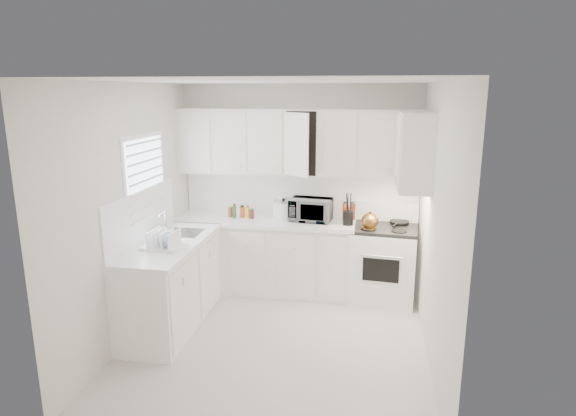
% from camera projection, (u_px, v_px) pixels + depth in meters
% --- Properties ---
extents(floor, '(3.20, 3.20, 0.00)m').
position_uv_depth(floor, '(277.00, 342.00, 5.05)').
color(floor, beige).
rests_on(floor, ground).
extents(ceiling, '(3.20, 3.20, 0.00)m').
position_uv_depth(ceiling, '(275.00, 81.00, 4.44)').
color(ceiling, white).
rests_on(ceiling, ground).
extents(wall_back, '(3.00, 0.00, 3.00)m').
position_uv_depth(wall_back, '(300.00, 188.00, 6.28)').
color(wall_back, silver).
rests_on(wall_back, ground).
extents(wall_front, '(3.00, 0.00, 3.00)m').
position_uv_depth(wall_front, '(230.00, 282.00, 3.21)').
color(wall_front, silver).
rests_on(wall_front, ground).
extents(wall_left, '(0.00, 3.20, 3.20)m').
position_uv_depth(wall_left, '(131.00, 213.00, 4.99)').
color(wall_left, silver).
rests_on(wall_left, ground).
extents(wall_right, '(0.00, 3.20, 3.20)m').
position_uv_depth(wall_right, '(436.00, 227.00, 4.51)').
color(wall_right, silver).
rests_on(wall_right, ground).
extents(window_blinds, '(0.06, 0.96, 1.06)m').
position_uv_depth(window_blinds, '(147.00, 183.00, 5.26)').
color(window_blinds, white).
rests_on(window_blinds, wall_left).
extents(lower_cabinets_back, '(2.22, 0.60, 0.90)m').
position_uv_depth(lower_cabinets_back, '(266.00, 257.00, 6.26)').
color(lower_cabinets_back, silver).
rests_on(lower_cabinets_back, floor).
extents(lower_cabinets_left, '(0.60, 1.60, 0.90)m').
position_uv_depth(lower_cabinets_left, '(172.00, 286.00, 5.33)').
color(lower_cabinets_left, silver).
rests_on(lower_cabinets_left, floor).
extents(countertop_back, '(2.24, 0.64, 0.05)m').
position_uv_depth(countertop_back, '(265.00, 221.00, 6.14)').
color(countertop_back, white).
rests_on(countertop_back, lower_cabinets_back).
extents(countertop_left, '(0.64, 1.62, 0.05)m').
position_uv_depth(countertop_left, '(170.00, 244.00, 5.22)').
color(countertop_left, white).
rests_on(countertop_left, lower_cabinets_left).
extents(backsplash_back, '(2.98, 0.02, 0.55)m').
position_uv_depth(backsplash_back, '(300.00, 194.00, 6.29)').
color(backsplash_back, white).
rests_on(backsplash_back, wall_back).
extents(backsplash_left, '(0.02, 1.60, 0.55)m').
position_uv_depth(backsplash_left, '(142.00, 216.00, 5.20)').
color(backsplash_left, white).
rests_on(backsplash_left, wall_left).
extents(upper_cabinets_back, '(3.00, 0.33, 0.80)m').
position_uv_depth(upper_cabinets_back, '(298.00, 175.00, 6.08)').
color(upper_cabinets_back, silver).
rests_on(upper_cabinets_back, wall_back).
extents(upper_cabinets_right, '(0.33, 0.90, 0.80)m').
position_uv_depth(upper_cabinets_right, '(412.00, 188.00, 5.27)').
color(upper_cabinets_right, silver).
rests_on(upper_cabinets_right, wall_right).
extents(sink, '(0.42, 0.38, 0.30)m').
position_uv_depth(sink, '(182.00, 222.00, 5.52)').
color(sink, gray).
rests_on(sink, countertop_left).
extents(stove, '(0.83, 0.71, 1.19)m').
position_uv_depth(stove, '(383.00, 253.00, 5.94)').
color(stove, white).
rests_on(stove, floor).
extents(tea_kettle, '(0.30, 0.28, 0.22)m').
position_uv_depth(tea_kettle, '(370.00, 220.00, 5.71)').
color(tea_kettle, olive).
rests_on(tea_kettle, stove).
extents(frying_pan, '(0.36, 0.46, 0.04)m').
position_uv_depth(frying_pan, '(399.00, 221.00, 5.98)').
color(frying_pan, black).
rests_on(frying_pan, stove).
extents(microwave, '(0.53, 0.33, 0.34)m').
position_uv_depth(microwave, '(311.00, 207.00, 6.03)').
color(microwave, gray).
rests_on(microwave, countertop_back).
extents(rice_cooker, '(0.31, 0.31, 0.26)m').
position_uv_depth(rice_cooker, '(283.00, 208.00, 6.13)').
color(rice_cooker, white).
rests_on(rice_cooker, countertop_back).
extents(paper_towel, '(0.12, 0.12, 0.27)m').
position_uv_depth(paper_towel, '(282.00, 206.00, 6.22)').
color(paper_towel, white).
rests_on(paper_towel, countertop_back).
extents(utensil_crock, '(0.17, 0.17, 0.40)m').
position_uv_depth(utensil_crock, '(348.00, 209.00, 5.83)').
color(utensil_crock, black).
rests_on(utensil_crock, countertop_back).
extents(dish_rack, '(0.42, 0.33, 0.22)m').
position_uv_depth(dish_rack, '(163.00, 238.00, 4.98)').
color(dish_rack, white).
rests_on(dish_rack, countertop_left).
extents(spice_left_0, '(0.06, 0.06, 0.13)m').
position_uv_depth(spice_left_0, '(232.00, 210.00, 6.31)').
color(spice_left_0, '#9F462B').
rests_on(spice_left_0, countertop_back).
extents(spice_left_1, '(0.06, 0.06, 0.13)m').
position_uv_depth(spice_left_1, '(236.00, 212.00, 6.22)').
color(spice_left_1, '#216432').
rests_on(spice_left_1, countertop_back).
extents(spice_left_2, '(0.06, 0.06, 0.13)m').
position_uv_depth(spice_left_2, '(244.00, 211.00, 6.29)').
color(spice_left_2, '#D34F1C').
rests_on(spice_left_2, countertop_back).
extents(spice_left_3, '(0.06, 0.06, 0.13)m').
position_uv_depth(spice_left_3, '(248.00, 213.00, 6.19)').
color(spice_left_3, yellow).
rests_on(spice_left_3, countertop_back).
extents(spice_left_4, '(0.06, 0.06, 0.13)m').
position_uv_depth(spice_left_4, '(255.00, 211.00, 6.26)').
color(spice_left_4, maroon).
rests_on(spice_left_4, countertop_back).
extents(sauce_right_0, '(0.06, 0.06, 0.19)m').
position_uv_depth(sauce_right_0, '(344.00, 212.00, 6.11)').
color(sauce_right_0, '#D34F1C').
rests_on(sauce_right_0, countertop_back).
extents(sauce_right_1, '(0.06, 0.06, 0.19)m').
position_uv_depth(sauce_right_1, '(348.00, 213.00, 6.05)').
color(sauce_right_1, yellow).
rests_on(sauce_right_1, countertop_back).
extents(sauce_right_2, '(0.06, 0.06, 0.19)m').
position_uv_depth(sauce_right_2, '(353.00, 212.00, 6.10)').
color(sauce_right_2, maroon).
rests_on(sauce_right_2, countertop_back).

